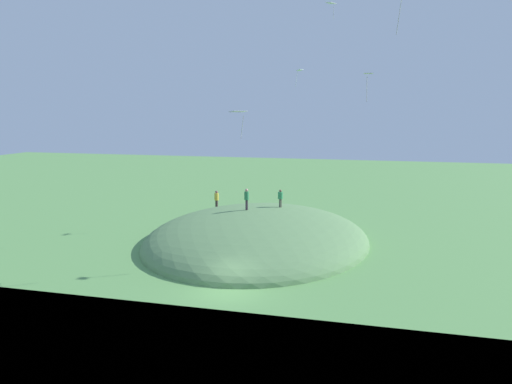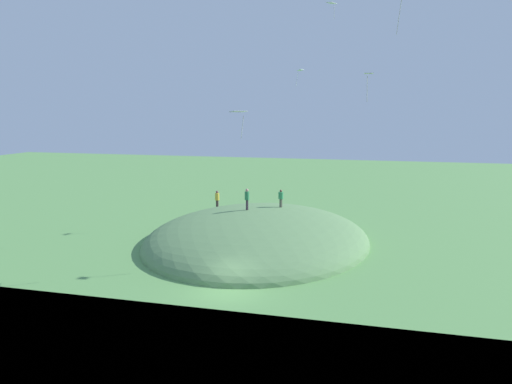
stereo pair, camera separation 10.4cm
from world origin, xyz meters
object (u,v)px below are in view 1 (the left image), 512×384
object	(u,v)px
person_watching_kites	(217,197)
kite_4	(239,113)
kite_9	(331,4)
person_on_hilltop	(247,197)
kite_3	(299,72)
kite_5	(368,77)
person_walking_path	(280,196)

from	to	relation	value
person_watching_kites	kite_4	xyz separation A→B (m)	(-14.08, -6.38, 8.40)
kite_4	kite_9	world-z (taller)	kite_9
person_on_hilltop	kite_3	size ratio (longest dim) A/B	1.14
kite_3	kite_5	bearing A→B (deg)	-147.72
person_on_hilltop	kite_5	size ratio (longest dim) A/B	0.93
person_walking_path	person_on_hilltop	bearing A→B (deg)	88.08
kite_5	kite_3	bearing A→B (deg)	32.28
person_walking_path	person_watching_kites	size ratio (longest dim) A/B	0.85
person_watching_kites	person_on_hilltop	bearing A→B (deg)	142.33
kite_3	kite_9	size ratio (longest dim) A/B	1.21
person_on_hilltop	kite_4	distance (m)	10.63
kite_5	kite_9	xyz separation A→B (m)	(7.81, 3.41, 6.59)
kite_4	kite_5	distance (m)	9.54
kite_4	person_on_hilltop	bearing A→B (deg)	11.49
person_walking_path	kite_5	bearing A→B (deg)	-173.43
kite_3	kite_5	world-z (taller)	kite_3
person_watching_kites	kite_9	size ratio (longest dim) A/B	1.40
person_on_hilltop	person_watching_kites	bearing A→B (deg)	-4.58
person_walking_path	kite_5	size ratio (longest dim) A/B	0.80
kite_5	kite_9	world-z (taller)	kite_9
kite_5	person_watching_kites	bearing A→B (deg)	56.33
kite_4	kite_9	distance (m)	15.94
person_watching_kites	kite_5	xyz separation A→B (m)	(-9.63, -14.45, 10.86)
kite_4	kite_5	world-z (taller)	kite_5
kite_3	kite_9	bearing A→B (deg)	-127.69
person_walking_path	person_watching_kites	world-z (taller)	person_walking_path
person_watching_kites	kite_3	xyz separation A→B (m)	(0.49, -8.06, 12.10)
person_on_hilltop	kite_9	bearing A→B (deg)	-96.73
kite_9	person_walking_path	bearing A→B (deg)	119.20
person_on_hilltop	kite_5	xyz separation A→B (m)	(-3.38, -9.66, 9.46)
person_watching_kites	kite_4	bearing A→B (deg)	129.24
person_walking_path	kite_3	distance (m)	11.87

